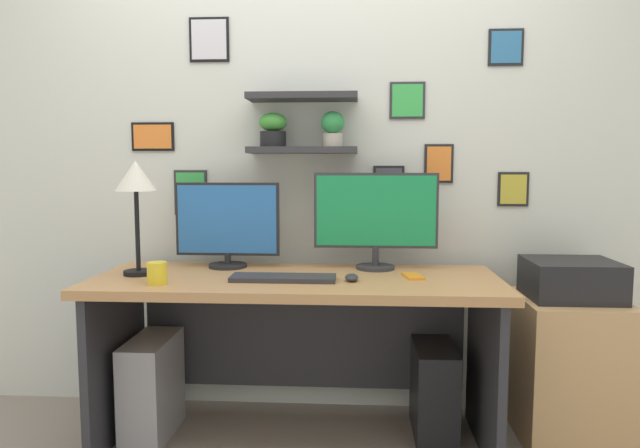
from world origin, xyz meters
TOP-DOWN VIEW (x-y plane):
  - ground_plane at (0.00, 0.00)m, footprint 8.00×8.00m
  - back_wall_assembly at (0.00, 0.44)m, footprint 4.40×0.24m
  - desk at (0.00, 0.06)m, footprint 1.75×0.68m
  - monitor_left at (-0.35, 0.22)m, footprint 0.49×0.18m
  - monitor_right at (0.35, 0.22)m, footprint 0.57×0.18m
  - keyboard at (-0.05, -0.08)m, footprint 0.44×0.14m
  - computer_mouse at (0.24, -0.08)m, footprint 0.06×0.09m
  - desk_lamp at (-0.70, 0.00)m, footprint 0.18×0.18m
  - cell_phone at (0.50, 0.02)m, footprint 0.09×0.15m
  - coffee_mug at (-0.55, -0.19)m, footprint 0.08×0.08m
  - drawer_cabinet at (1.21, 0.14)m, footprint 0.44×0.50m
  - printer at (1.21, 0.14)m, footprint 0.38×0.34m
  - computer_tower_left at (-0.66, 0.03)m, footprint 0.18×0.40m
  - computer_tower_right at (0.61, 0.11)m, footprint 0.18×0.40m

SIDE VIEW (x-z plane):
  - ground_plane at x=0.00m, z-range 0.00..0.00m
  - computer_tower_right at x=0.61m, z-range 0.00..0.42m
  - computer_tower_left at x=-0.66m, z-range 0.00..0.45m
  - drawer_cabinet at x=1.21m, z-range 0.00..0.64m
  - desk at x=0.00m, z-range 0.17..0.92m
  - printer at x=1.21m, z-range 0.64..0.81m
  - cell_phone at x=0.50m, z-range 0.75..0.76m
  - keyboard at x=-0.05m, z-range 0.75..0.77m
  - computer_mouse at x=0.24m, z-range 0.75..0.78m
  - coffee_mug at x=-0.55m, z-range 0.75..0.84m
  - monitor_left at x=-0.35m, z-range 0.75..1.15m
  - monitor_right at x=0.35m, z-range 0.77..1.22m
  - desk_lamp at x=-0.70m, z-range 0.90..1.40m
  - back_wall_assembly at x=0.00m, z-range 0.00..2.70m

